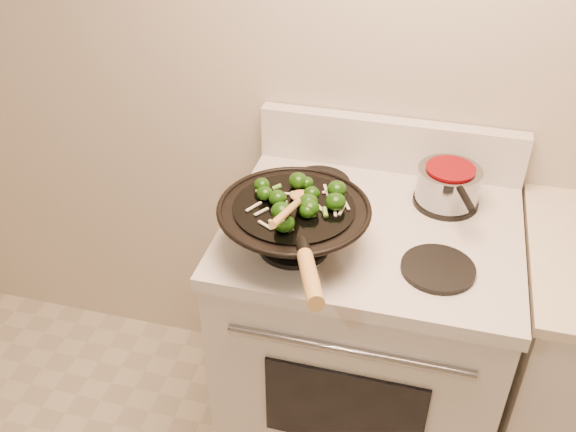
# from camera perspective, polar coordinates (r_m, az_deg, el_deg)

# --- Properties ---
(stove) EXTENTS (0.78, 0.67, 1.08)m
(stove) POSITION_cam_1_polar(r_m,az_deg,el_deg) (2.02, 6.58, -10.98)
(stove) COLOR silver
(stove) RESTS_ON ground
(wok) EXTENTS (0.38, 0.61, 0.22)m
(wok) POSITION_cam_1_polar(r_m,az_deg,el_deg) (1.58, 0.55, -0.73)
(wok) COLOR black
(wok) RESTS_ON stove
(stirfry) EXTENTS (0.25, 0.24, 0.04)m
(stirfry) POSITION_cam_1_polar(r_m,az_deg,el_deg) (1.54, 1.15, 1.46)
(stirfry) COLOR #123608
(stirfry) RESTS_ON wok
(wooden_spoon) EXTENTS (0.07, 0.30, 0.12)m
(wooden_spoon) POSITION_cam_1_polar(r_m,az_deg,el_deg) (1.49, 0.63, 1.08)
(wooden_spoon) COLOR #B08445
(wooden_spoon) RESTS_ON wok
(saucepan) EXTENTS (0.17, 0.27, 0.10)m
(saucepan) POSITION_cam_1_polar(r_m,az_deg,el_deg) (1.81, 14.07, 2.77)
(saucepan) COLOR gray
(saucepan) RESTS_ON stove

